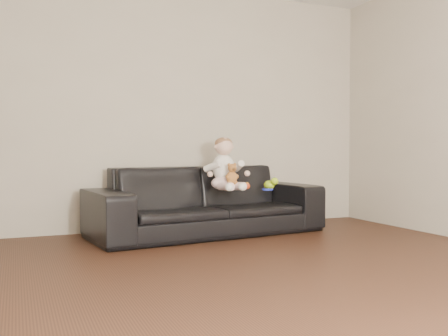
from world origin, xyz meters
name	(u,v)px	position (x,y,z in m)	size (l,w,h in m)	color
floor	(283,300)	(0.00, 0.00, 0.00)	(5.50, 5.50, 0.00)	#3B2115
wall_back	(155,107)	(0.00, 2.75, 1.30)	(5.00, 5.00, 0.00)	#B9AF9B
sofa	(207,200)	(0.40, 2.25, 0.34)	(2.32, 0.91, 0.68)	black
baby	(225,167)	(0.54, 2.12, 0.68)	(0.39, 0.47, 0.52)	#FDD6D7
teddy_bear	(232,174)	(0.55, 1.97, 0.61)	(0.14, 0.14, 0.20)	#A7682F
toy_green	(269,185)	(1.00, 2.06, 0.49)	(0.11, 0.13, 0.09)	#A3D719
toy_rattle	(247,186)	(0.80, 2.15, 0.48)	(0.06, 0.06, 0.06)	red
toy_blue_disc	(268,189)	(0.94, 1.97, 0.45)	(0.11, 0.11, 0.02)	#1827C5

